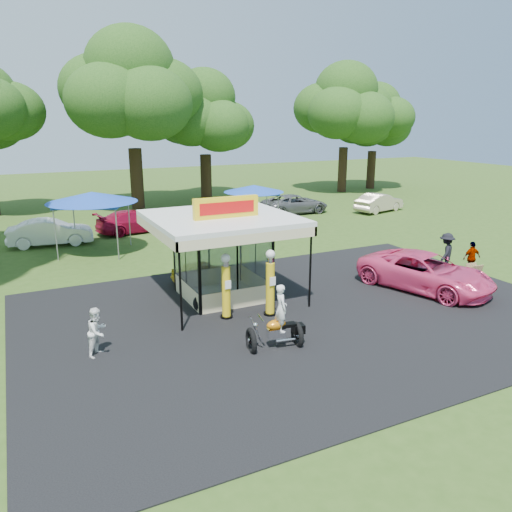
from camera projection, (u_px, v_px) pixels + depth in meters
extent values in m
plane|color=#304E18|center=(334.00, 334.00, 16.88)|extent=(120.00, 120.00, 0.00)
cube|color=black|center=(303.00, 313.00, 18.60)|extent=(20.00, 14.00, 0.04)
cube|color=white|center=(223.00, 296.00, 20.35)|extent=(3.00, 3.00, 0.06)
cube|color=white|center=(221.00, 218.00, 19.48)|extent=(5.40, 5.40, 0.18)
cube|color=gold|center=(226.00, 207.00, 18.92)|extent=(2.60, 0.25, 0.80)
cube|color=red|center=(227.00, 208.00, 18.80)|extent=(2.21, 0.02, 0.45)
cylinder|color=black|center=(180.00, 287.00, 16.64)|extent=(0.08, 0.08, 3.20)
cylinder|color=black|center=(310.00, 268.00, 18.81)|extent=(0.08, 0.08, 3.20)
cylinder|color=black|center=(227.00, 317.00, 18.17)|extent=(0.46, 0.46, 0.10)
cylinder|color=gold|center=(226.00, 291.00, 17.91)|extent=(0.31, 0.31, 1.87)
cylinder|color=silver|center=(226.00, 264.00, 17.63)|extent=(0.21, 0.21, 0.21)
sphere|color=white|center=(226.00, 258.00, 17.58)|extent=(0.33, 0.33, 0.33)
cube|color=white|center=(228.00, 285.00, 17.67)|extent=(0.23, 0.02, 0.31)
cylinder|color=black|center=(270.00, 314.00, 18.45)|extent=(0.47, 0.47, 0.11)
cylinder|color=gold|center=(270.00, 288.00, 18.18)|extent=(0.32, 0.32, 1.92)
cylinder|color=silver|center=(270.00, 260.00, 17.89)|extent=(0.21, 0.21, 0.21)
sphere|color=white|center=(270.00, 254.00, 17.84)|extent=(0.34, 0.34, 0.34)
cube|color=white|center=(273.00, 281.00, 17.93)|extent=(0.23, 0.02, 0.32)
torus|color=black|center=(251.00, 341.00, 15.51)|extent=(0.29, 0.88, 0.86)
torus|color=black|center=(297.00, 335.00, 15.96)|extent=(0.29, 0.88, 0.86)
cube|color=silver|center=(276.00, 333.00, 15.71)|extent=(0.60, 0.37, 0.31)
ellipsoid|color=orange|center=(276.00, 324.00, 15.63)|extent=(0.66, 0.37, 0.31)
cube|color=black|center=(287.00, 325.00, 15.75)|extent=(0.60, 0.35, 0.10)
cube|color=black|center=(298.00, 329.00, 15.91)|extent=(0.41, 0.40, 0.29)
cylinder|color=silver|center=(256.00, 330.00, 15.46)|extent=(0.46, 0.13, 0.92)
cylinder|color=silver|center=(261.00, 318.00, 15.41)|extent=(0.14, 0.62, 0.05)
sphere|color=silver|center=(255.00, 325.00, 15.41)|extent=(0.16, 0.16, 0.16)
imported|color=white|center=(281.00, 308.00, 15.53)|extent=(0.45, 0.61, 1.54)
torus|color=black|center=(204.00, 304.00, 18.71)|extent=(0.69, 0.47, 0.65)
torus|color=black|center=(200.00, 303.00, 18.77)|extent=(0.70, 0.54, 0.65)
cube|color=#593819|center=(476.00, 275.00, 21.52)|extent=(0.57, 0.31, 0.97)
cube|color=#593819|center=(471.00, 274.00, 21.72)|extent=(0.57, 0.31, 0.97)
imported|color=gold|center=(204.00, 271.00, 22.13)|extent=(2.82, 1.13, 0.96)
imported|color=#F2427C|center=(425.00, 272.00, 21.03)|extent=(4.17, 6.14, 1.56)
imported|color=white|center=(97.00, 332.00, 15.18)|extent=(0.94, 0.95, 1.54)
imported|color=black|center=(446.00, 253.00, 23.40)|extent=(1.41, 1.23, 1.89)
imported|color=gray|center=(472.00, 258.00, 23.17)|extent=(0.96, 0.52, 1.55)
imported|color=white|center=(50.00, 232.00, 28.44)|extent=(4.76, 2.12, 1.52)
imported|color=#A20C2E|center=(135.00, 221.00, 31.74)|extent=(5.17, 2.83, 1.42)
imported|color=#A0A0A5|center=(212.00, 214.00, 33.58)|extent=(5.06, 2.88, 1.62)
imported|color=#565759|center=(295.00, 204.00, 38.08)|extent=(5.22, 2.44, 1.44)
imported|color=#C2AF94|center=(379.00, 203.00, 38.71)|extent=(4.62, 2.55, 1.44)
cylinder|color=gray|center=(61.00, 226.00, 27.46)|extent=(0.07, 0.07, 2.63)
cylinder|color=gray|center=(118.00, 221.00, 28.77)|extent=(0.07, 0.07, 2.63)
cylinder|color=gray|center=(68.00, 238.00, 24.79)|extent=(0.07, 0.07, 2.63)
cylinder|color=gray|center=(130.00, 232.00, 26.10)|extent=(0.07, 0.07, 2.63)
cube|color=blue|center=(92.00, 203.00, 26.41)|extent=(3.28, 3.28, 0.13)
cone|color=blue|center=(92.00, 197.00, 26.32)|extent=(4.73, 4.73, 0.55)
cylinder|color=gray|center=(229.00, 208.00, 33.97)|extent=(0.06, 0.06, 2.21)
cylinder|color=gray|center=(262.00, 206.00, 35.06)|extent=(0.06, 0.06, 2.21)
cylinder|color=gray|center=(245.00, 215.00, 31.75)|extent=(0.06, 0.06, 2.21)
cylinder|color=gray|center=(280.00, 212.00, 32.84)|extent=(0.06, 0.06, 2.21)
cube|color=blue|center=(254.00, 193.00, 33.09)|extent=(2.77, 2.77, 0.11)
cone|color=blue|center=(254.00, 188.00, 33.02)|extent=(3.98, 3.98, 0.46)
cylinder|color=black|center=(137.00, 179.00, 39.70)|extent=(1.02, 1.02, 4.77)
ellipsoid|color=#163F12|center=(132.00, 97.00, 38.05)|extent=(11.44, 11.44, 9.80)
cylinder|color=black|center=(206.00, 177.00, 44.50)|extent=(0.99, 0.99, 3.95)
ellipsoid|color=#163F12|center=(205.00, 118.00, 43.15)|extent=(9.22, 9.22, 7.90)
cylinder|color=black|center=(342.00, 170.00, 48.92)|extent=(0.86, 0.86, 4.32)
ellipsoid|color=#163F12|center=(345.00, 111.00, 47.45)|extent=(10.08, 10.08, 8.64)
cylinder|color=black|center=(371.00, 170.00, 51.43)|extent=(0.85, 0.85, 3.80)
ellipsoid|color=#163F12|center=(374.00, 122.00, 50.17)|extent=(8.57, 8.57, 7.35)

